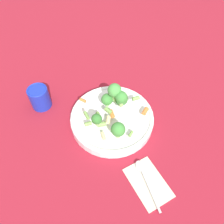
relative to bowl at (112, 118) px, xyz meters
The scene contains 6 objects.
ground_plane 0.02m from the bowl, ahead, with size 3.00×3.00×0.00m, color maroon.
bowl is the anchor object (origin of this frame).
pasta_salad 0.07m from the bowl, 18.05° to the left, with size 0.24×0.18×0.11m.
cup 0.27m from the bowl, 167.59° to the left, with size 0.07×0.07×0.08m.
napkin 0.25m from the bowl, 60.57° to the right, with size 0.15×0.17×0.01m.
spoon 0.22m from the bowl, 61.02° to the right, with size 0.08×0.15×0.01m.
Camera 1 is at (0.03, -0.45, 0.63)m, focal length 35.00 mm.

